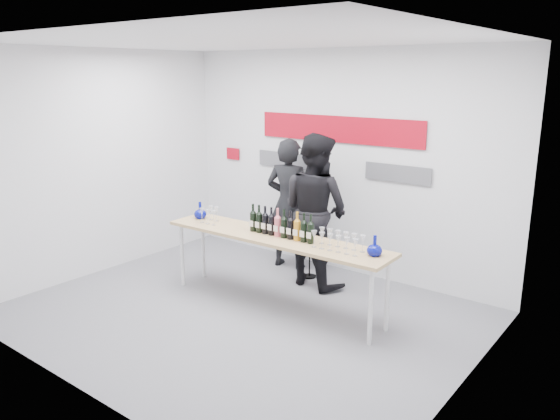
{
  "coord_description": "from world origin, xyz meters",
  "views": [
    {
      "loc": [
        3.87,
        -4.28,
        2.69
      ],
      "look_at": [
        0.15,
        0.53,
        1.15
      ],
      "focal_mm": 35.0,
      "sensor_mm": 36.0,
      "label": 1
    }
  ],
  "objects": [
    {
      "name": "presenter_left",
      "position": [
        -0.54,
        1.62,
        0.91
      ],
      "size": [
        0.74,
        0.56,
        1.83
      ],
      "primitive_type": "imported",
      "rotation": [
        0.0,
        0.0,
        3.34
      ],
      "color": "black",
      "rests_on": "ground"
    },
    {
      "name": "decanter_left",
      "position": [
        -1.09,
        0.45,
        0.97
      ],
      "size": [
        0.16,
        0.16,
        0.21
      ],
      "primitive_type": null,
      "color": "#060D7A",
      "rests_on": "tasting_table"
    },
    {
      "name": "back_wall",
      "position": [
        0.0,
        2.0,
        1.5
      ],
      "size": [
        5.0,
        0.04,
        3.0
      ],
      "primitive_type": "cube",
      "color": "silver",
      "rests_on": "ground"
    },
    {
      "name": "tasting_table",
      "position": [
        0.15,
        0.43,
        0.8
      ],
      "size": [
        2.89,
        0.64,
        0.86
      ],
      "rotation": [
        0.0,
        0.0,
        0.02
      ],
      "color": "tan",
      "rests_on": "ground"
    },
    {
      "name": "mic_stand",
      "position": [
        -0.06,
        1.44,
        0.47
      ],
      "size": [
        0.18,
        0.18,
        1.55
      ],
      "rotation": [
        0.0,
        0.0,
        -0.26
      ],
      "color": "black",
      "rests_on": "ground"
    },
    {
      "name": "signage",
      "position": [
        -0.06,
        1.97,
        1.81
      ],
      "size": [
        3.38,
        0.02,
        0.79
      ],
      "color": "#A30617",
      "rests_on": "back_wall"
    },
    {
      "name": "glasses_right",
      "position": [
        0.99,
        0.45,
        0.96
      ],
      "size": [
        0.57,
        0.24,
        0.18
      ],
      "color": "silver",
      "rests_on": "tasting_table"
    },
    {
      "name": "wine_bottles",
      "position": [
        0.23,
        0.44,
        1.03
      ],
      "size": [
        0.89,
        0.1,
        0.33
      ],
      "rotation": [
        0.0,
        0.0,
        0.02
      ],
      "color": "black",
      "rests_on": "tasting_table"
    },
    {
      "name": "presenter_right",
      "position": [
        0.11,
        1.31,
        0.98
      ],
      "size": [
        1.06,
        0.89,
        1.96
      ],
      "primitive_type": "imported",
      "rotation": [
        0.0,
        0.0,
        2.98
      ],
      "color": "black",
      "rests_on": "ground"
    },
    {
      "name": "decanter_right",
      "position": [
        1.38,
        0.51,
        0.97
      ],
      "size": [
        0.16,
        0.16,
        0.21
      ],
      "primitive_type": null,
      "color": "#060D7A",
      "rests_on": "tasting_table"
    },
    {
      "name": "ground",
      "position": [
        0.0,
        0.0,
        0.0
      ],
      "size": [
        5.0,
        5.0,
        0.0
      ],
      "primitive_type": "plane",
      "color": "slate",
      "rests_on": "ground"
    },
    {
      "name": "glasses_left",
      "position": [
        -0.85,
        0.39,
        0.96
      ],
      "size": [
        0.27,
        0.23,
        0.18
      ],
      "color": "silver",
      "rests_on": "tasting_table"
    }
  ]
}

